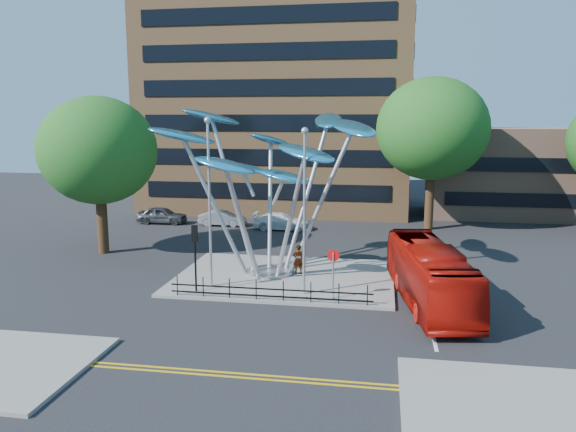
% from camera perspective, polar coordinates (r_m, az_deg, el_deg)
% --- Properties ---
extents(ground, '(120.00, 120.00, 0.00)m').
position_cam_1_polar(ground, '(25.88, -0.43, -10.14)').
color(ground, black).
rests_on(ground, ground).
extents(traffic_island, '(12.00, 9.00, 0.15)m').
position_cam_1_polar(traffic_island, '(31.64, -0.31, -6.23)').
color(traffic_island, slate).
rests_on(traffic_island, ground).
extents(double_yellow_near, '(40.00, 0.12, 0.01)m').
position_cam_1_polar(double_yellow_near, '(20.45, -3.48, -15.79)').
color(double_yellow_near, gold).
rests_on(double_yellow_near, ground).
extents(double_yellow_far, '(40.00, 0.12, 0.01)m').
position_cam_1_polar(double_yellow_far, '(20.19, -3.68, -16.15)').
color(double_yellow_far, gold).
rests_on(double_yellow_far, ground).
extents(brick_tower, '(25.00, 15.00, 30.00)m').
position_cam_1_polar(brick_tower, '(57.20, -0.77, 16.04)').
color(brick_tower, '#966941').
rests_on(brick_tower, ground).
extents(low_building_near, '(15.00, 8.00, 8.00)m').
position_cam_1_polar(low_building_near, '(55.41, 21.90, 4.14)').
color(low_building_near, '#9C735C').
rests_on(low_building_near, ground).
extents(tree_right, '(8.80, 8.80, 12.11)m').
position_cam_1_polar(tree_right, '(46.10, 14.46, 8.55)').
color(tree_right, black).
rests_on(tree_right, ground).
extents(tree_left, '(7.60, 7.60, 10.32)m').
position_cam_1_polar(tree_left, '(38.59, -18.73, 6.30)').
color(tree_left, black).
rests_on(tree_left, ground).
extents(leaf_sculpture, '(12.72, 9.54, 9.51)m').
position_cam_1_polar(leaf_sculpture, '(31.33, -2.04, 6.24)').
color(leaf_sculpture, '#9EA0A5').
rests_on(leaf_sculpture, traffic_island).
extents(street_lamp_left, '(0.36, 0.36, 8.80)m').
position_cam_1_polar(street_lamp_left, '(29.01, -8.01, 2.85)').
color(street_lamp_left, '#9EA0A5').
rests_on(street_lamp_left, traffic_island).
extents(street_lamp_right, '(0.36, 0.36, 8.30)m').
position_cam_1_polar(street_lamp_right, '(27.46, 1.68, 2.00)').
color(street_lamp_right, '#9EA0A5').
rests_on(street_lamp_right, traffic_island).
extents(traffic_light_island, '(0.28, 0.18, 3.42)m').
position_cam_1_polar(traffic_light_island, '(28.70, -9.44, -2.82)').
color(traffic_light_island, black).
rests_on(traffic_light_island, traffic_island).
extents(no_entry_sign_island, '(0.60, 0.10, 2.45)m').
position_cam_1_polar(no_entry_sign_island, '(27.47, 4.62, -5.01)').
color(no_entry_sign_island, '#9EA0A5').
rests_on(no_entry_sign_island, traffic_island).
extents(pedestrian_railing_front, '(10.00, 0.06, 1.00)m').
position_cam_1_polar(pedestrian_railing_front, '(27.46, -1.88, -7.73)').
color(pedestrian_railing_front, black).
rests_on(pedestrian_railing_front, traffic_island).
extents(red_bus, '(3.97, 10.64, 2.89)m').
position_cam_1_polar(red_bus, '(28.07, 14.15, -5.74)').
color(red_bus, '#9D0E07').
rests_on(red_bus, ground).
extents(pedestrian, '(0.74, 0.66, 1.69)m').
position_cam_1_polar(pedestrian, '(31.78, 1.04, -4.45)').
color(pedestrian, gray).
rests_on(pedestrian, traffic_island).
extents(parked_car_left, '(4.27, 1.83, 1.44)m').
position_cam_1_polar(parked_car_left, '(49.04, -12.67, 0.09)').
color(parked_car_left, '#3B3F43').
rests_on(parked_car_left, ground).
extents(parked_car_mid, '(3.91, 1.40, 1.28)m').
position_cam_1_polar(parked_car_mid, '(47.17, -6.67, -0.22)').
color(parked_car_mid, '#A2A5A9').
rests_on(parked_car_mid, ground).
extents(parked_car_right, '(4.66, 1.93, 1.35)m').
position_cam_1_polar(parked_car_right, '(45.22, -0.65, -0.55)').
color(parked_car_right, silver).
rests_on(parked_car_right, ground).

